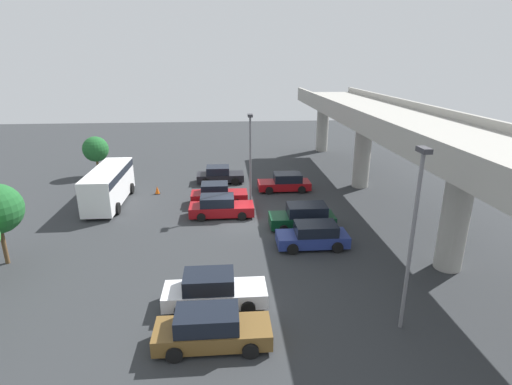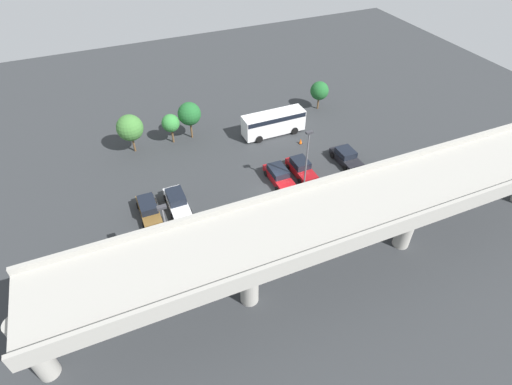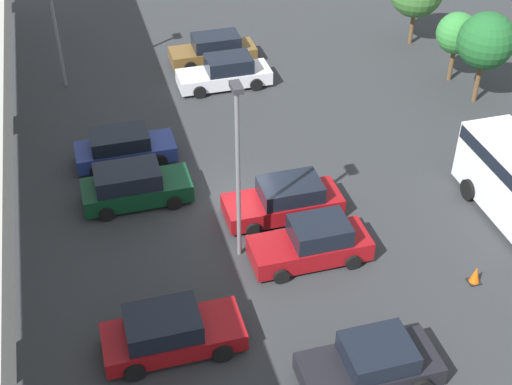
% 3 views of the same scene
% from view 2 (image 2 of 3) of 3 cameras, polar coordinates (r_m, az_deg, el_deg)
% --- Properties ---
extents(ground_plane, '(96.21, 96.21, 0.00)m').
position_cam_2_polar(ground_plane, '(42.19, 2.60, 0.16)').
color(ground_plane, '#2D3033').
extents(highway_overpass, '(46.34, 6.48, 7.79)m').
position_cam_2_polar(highway_overpass, '(30.99, 11.85, -3.64)').
color(highway_overpass, '#9E9B93').
rests_on(highway_overpass, ground_plane).
extents(parked_car_0, '(2.18, 4.34, 1.53)m').
position_cam_2_polar(parked_car_0, '(46.96, 12.74, 5.01)').
color(parked_car_0, black).
rests_on(parked_car_0, ground_plane).
extents(parked_car_1, '(2.15, 4.55, 1.56)m').
position_cam_2_polar(parked_car_1, '(41.94, 13.66, -0.17)').
color(parked_car_1, maroon).
rests_on(parked_car_1, ground_plane).
extents(parked_car_2, '(2.04, 4.46, 1.68)m').
position_cam_2_polar(parked_car_2, '(44.30, 6.45, 3.48)').
color(parked_car_2, maroon).
rests_on(parked_car_2, ground_plane).
extents(parked_car_3, '(2.10, 4.70, 1.58)m').
position_cam_2_polar(parked_car_3, '(43.10, 3.30, 2.43)').
color(parked_car_3, maroon).
rests_on(parked_car_3, ground_plane).
extents(parked_car_4, '(2.11, 4.43, 1.66)m').
position_cam_2_polar(parked_car_4, '(38.40, 3.61, -3.31)').
color(parked_car_4, '#0C381E').
rests_on(parked_car_4, ground_plane).
extents(parked_car_5, '(2.05, 4.37, 1.54)m').
position_cam_2_polar(parked_car_5, '(37.50, -0.54, -4.68)').
color(parked_car_5, navy).
rests_on(parked_car_5, ground_plane).
extents(parked_car_6, '(2.04, 4.84, 1.64)m').
position_cam_2_polar(parked_car_6, '(40.63, -11.23, -1.26)').
color(parked_car_6, silver).
rests_on(parked_car_6, ground_plane).
extents(parked_car_7, '(1.99, 4.71, 1.60)m').
position_cam_2_polar(parked_car_7, '(40.44, -15.08, -2.29)').
color(parked_car_7, brown).
rests_on(parked_car_7, ground_plane).
extents(shuttle_bus, '(7.87, 2.55, 2.85)m').
position_cam_2_polar(shuttle_bus, '(50.31, 2.52, 10.05)').
color(shuttle_bus, white).
rests_on(shuttle_bus, ground_plane).
extents(lamp_post_near_aisle, '(0.70, 0.35, 7.94)m').
position_cam_2_polar(lamp_post_near_aisle, '(31.89, -12.47, -6.23)').
color(lamp_post_near_aisle, slate).
rests_on(lamp_post_near_aisle, ground_plane).
extents(lamp_post_mid_lot, '(0.70, 0.35, 7.22)m').
position_cam_2_polar(lamp_post_mid_lot, '(40.04, 7.28, 5.09)').
color(lamp_post_mid_lot, slate).
rests_on(lamp_post_mid_lot, ground_plane).
extents(tree_front_left, '(2.46, 2.46, 3.91)m').
position_cam_2_polar(tree_front_left, '(56.04, 9.05, 14.16)').
color(tree_front_left, brown).
rests_on(tree_front_left, ground_plane).
extents(tree_front_centre, '(2.79, 2.79, 4.70)m').
position_cam_2_polar(tree_front_centre, '(49.39, -9.50, 11.02)').
color(tree_front_centre, brown).
rests_on(tree_front_centre, ground_plane).
extents(tree_front_right, '(2.14, 2.14, 3.75)m').
position_cam_2_polar(tree_front_right, '(49.19, -12.10, 9.65)').
color(tree_front_right, brown).
rests_on(tree_front_right, ground_plane).
extents(tree_front_far_right, '(3.05, 3.05, 4.73)m').
position_cam_2_polar(tree_front_far_right, '(48.44, -17.58, 8.80)').
color(tree_front_far_right, brown).
rests_on(tree_front_far_right, ground_plane).
extents(traffic_cone, '(0.44, 0.44, 0.70)m').
position_cam_2_polar(traffic_cone, '(49.39, 6.38, 7.29)').
color(traffic_cone, black).
rests_on(traffic_cone, ground_plane).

